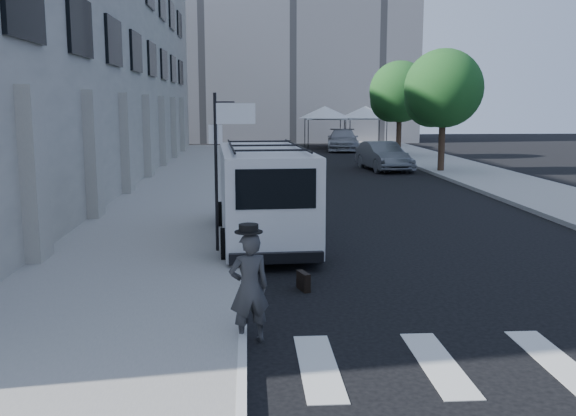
{
  "coord_description": "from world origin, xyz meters",
  "views": [
    {
      "loc": [
        -1.9,
        -10.94,
        3.43
      ],
      "look_at": [
        -1.09,
        2.0,
        1.3
      ],
      "focal_mm": 40.0,
      "sensor_mm": 36.0,
      "label": 1
    }
  ],
  "objects": [
    {
      "name": "sidewalk_right",
      "position": [
        9.0,
        20.0,
        0.07
      ],
      "size": [
        4.0,
        56.0,
        0.15
      ],
      "primitive_type": "cube",
      "color": "gray",
      "rests_on": "ground"
    },
    {
      "name": "tent_right",
      "position": [
        7.2,
        38.5,
        2.71
      ],
      "size": [
        4.0,
        4.0,
        3.2
      ],
      "color": "black",
      "rests_on": "ground"
    },
    {
      "name": "tree_far",
      "position": [
        7.5,
        29.15,
        3.97
      ],
      "size": [
        3.8,
        3.83,
        6.03
      ],
      "color": "black",
      "rests_on": "ground"
    },
    {
      "name": "cargo_van",
      "position": [
        -1.51,
        4.71,
        1.21
      ],
      "size": [
        2.47,
        6.31,
        2.33
      ],
      "rotation": [
        0.0,
        0.0,
        0.06
      ],
      "color": "silver",
      "rests_on": "ground"
    },
    {
      "name": "ground",
      "position": [
        0.0,
        0.0,
        0.0
      ],
      "size": [
        120.0,
        120.0,
        0.0
      ],
      "primitive_type": "plane",
      "color": "black",
      "rests_on": "ground"
    },
    {
      "name": "suitcase",
      "position": [
        -1.9,
        3.0,
        0.32
      ],
      "size": [
        0.39,
        0.5,
        1.22
      ],
      "rotation": [
        0.0,
        0.0,
        0.31
      ],
      "color": "black",
      "rests_on": "ground"
    },
    {
      "name": "tree_near",
      "position": [
        7.5,
        20.15,
        3.97
      ],
      "size": [
        3.8,
        3.83,
        6.03
      ],
      "color": "black",
      "rests_on": "ground"
    },
    {
      "name": "sign_pole",
      "position": [
        -2.36,
        3.2,
        2.65
      ],
      "size": [
        1.03,
        0.07,
        3.5
      ],
      "color": "black",
      "rests_on": "sidewalk_left"
    },
    {
      "name": "parked_car_b",
      "position": [
        5.0,
        21.62,
        0.73
      ],
      "size": [
        2.1,
        4.62,
        1.47
      ],
      "primitive_type": "imported",
      "rotation": [
        0.0,
        0.0,
        0.13
      ],
      "color": "#565A5E",
      "rests_on": "ground"
    },
    {
      "name": "tent_left",
      "position": [
        4.0,
        38.0,
        2.71
      ],
      "size": [
        4.0,
        4.0,
        3.2
      ],
      "color": "black",
      "rests_on": "ground"
    },
    {
      "name": "parked_car_a",
      "position": [
        5.44,
        21.64,
        0.67
      ],
      "size": [
        2.12,
        4.14,
        1.35
      ],
      "primitive_type": "imported",
      "rotation": [
        0.0,
        0.0,
        0.14
      ],
      "color": "#AEB0B6",
      "rests_on": "ground"
    },
    {
      "name": "sidewalk_left",
      "position": [
        -4.25,
        16.0,
        0.07
      ],
      "size": [
        4.5,
        48.0,
        0.15
      ],
      "primitive_type": "cube",
      "color": "gray",
      "rests_on": "ground"
    },
    {
      "name": "briefcase",
      "position": [
        -0.9,
        0.5,
        0.17
      ],
      "size": [
        0.24,
        0.46,
        0.34
      ],
      "primitive_type": "cube",
      "rotation": [
        0.0,
        0.0,
        0.28
      ],
      "color": "black",
      "rests_on": "ground"
    },
    {
      "name": "businessman",
      "position": [
        -1.9,
        -2.07,
        0.81
      ],
      "size": [
        0.67,
        0.53,
        1.62
      ],
      "primitive_type": "imported",
      "rotation": [
        0.0,
        0.0,
        3.41
      ],
      "color": "#323234",
      "rests_on": "ground"
    },
    {
      "name": "building_far",
      "position": [
        2.0,
        50.0,
        12.5
      ],
      "size": [
        22.0,
        12.0,
        25.0
      ],
      "primitive_type": "cube",
      "color": "slate",
      "rests_on": "ground"
    },
    {
      "name": "building_left",
      "position": [
        -11.5,
        18.0,
        6.0
      ],
      "size": [
        10.0,
        44.0,
        12.0
      ],
      "primitive_type": "cube",
      "color": "gray",
      "rests_on": "ground"
    },
    {
      "name": "parked_car_c",
      "position": [
        5.0,
        35.32,
        0.77
      ],
      "size": [
        2.82,
        5.56,
        1.55
      ],
      "primitive_type": "imported",
      "rotation": [
        0.0,
        0.0,
        -0.13
      ],
      "color": "#97999E",
      "rests_on": "ground"
    }
  ]
}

